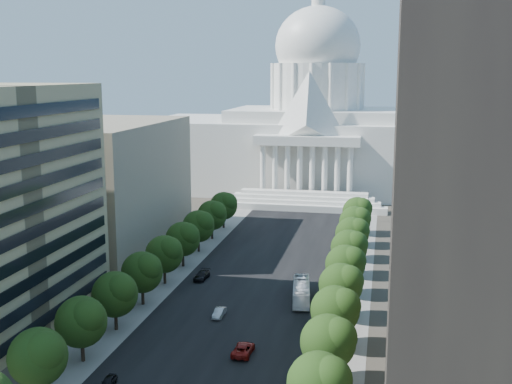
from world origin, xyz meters
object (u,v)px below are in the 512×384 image
Objects in this scene: car_silver at (219,313)px; car_dark_b at (202,276)px; car_dark_a at (108,382)px; city_bus at (301,292)px; car_red at (243,349)px.

car_silver is 21.02m from car_dark_b.
car_dark_a is 0.30× the size of city_bus.
city_bus reaches higher than car_dark_b.
car_dark_a is 46.53m from car_dark_b.
car_dark_b is at bearing 116.06° from car_silver.
car_red is at bearing 35.44° from car_dark_a.
car_red reaches higher than car_dark_a.
car_dark_a is at bearing -126.37° from city_bus.
city_bus is (21.32, 38.19, 1.14)m from car_dark_a.
car_dark_b reaches higher than car_silver.
car_dark_b is (-16.12, 33.04, -0.01)m from car_red.
car_silver is at bearing -62.27° from car_dark_b.
car_silver is at bearing -147.49° from city_bus.
city_bus reaches higher than car_silver.
car_dark_b is 0.43× the size of city_bus.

